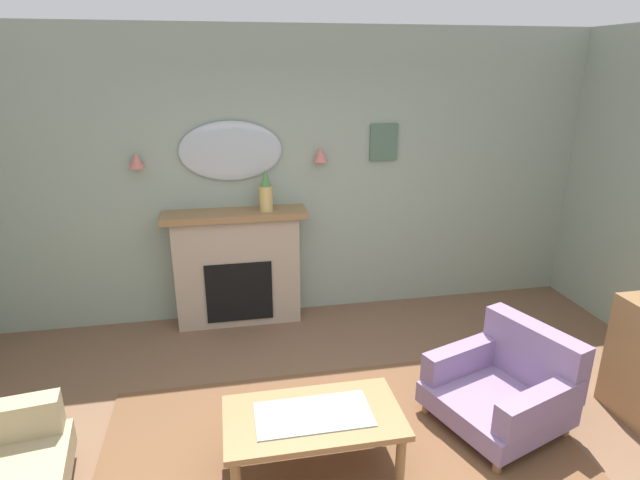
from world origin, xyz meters
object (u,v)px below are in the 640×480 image
(wall_sconce_left, at_px, (136,160))
(armchair_in_corner, at_px, (507,384))
(wall_mirror, at_px, (231,151))
(wall_sconce_right, at_px, (321,154))
(coffee_table, at_px, (313,422))
(mantel_vase_left, at_px, (266,193))
(fireplace, at_px, (238,269))
(framed_picture, at_px, (384,142))

(wall_sconce_left, distance_m, armchair_in_corner, 3.61)
(wall_mirror, distance_m, wall_sconce_right, 0.85)
(armchair_in_corner, bearing_deg, wall_sconce_left, 143.08)
(armchair_in_corner, bearing_deg, coffee_table, -170.53)
(mantel_vase_left, xyz_separation_m, coffee_table, (0.07, -2.13, -0.95))
(fireplace, xyz_separation_m, armchair_in_corner, (1.82, -1.92, -0.27))
(coffee_table, bearing_deg, mantel_vase_left, 91.83)
(wall_sconce_left, xyz_separation_m, coffee_table, (1.22, -2.25, -1.28))
(wall_mirror, relative_size, framed_picture, 2.67)
(mantel_vase_left, distance_m, coffee_table, 2.34)
(wall_mirror, distance_m, armchair_in_corner, 3.09)
(fireplace, distance_m, wall_sconce_right, 1.38)
(wall_mirror, xyz_separation_m, wall_sconce_left, (-0.85, -0.05, -0.05))
(mantel_vase_left, xyz_separation_m, wall_sconce_left, (-1.15, 0.12, 0.32))
(coffee_table, bearing_deg, fireplace, 99.67)
(coffee_table, bearing_deg, wall_sconce_right, 77.93)
(fireplace, height_order, mantel_vase_left, mantel_vase_left)
(framed_picture, xyz_separation_m, coffee_table, (-1.13, -2.31, -1.37))
(wall_sconce_right, relative_size, coffee_table, 0.13)
(framed_picture, bearing_deg, wall_sconce_right, -174.73)
(wall_mirror, bearing_deg, wall_sconce_left, -176.63)
(framed_picture, relative_size, coffee_table, 0.33)
(fireplace, bearing_deg, wall_sconce_right, 6.16)
(fireplace, distance_m, wall_mirror, 1.15)
(fireplace, bearing_deg, framed_picture, 5.77)
(mantel_vase_left, height_order, wall_sconce_right, wall_sconce_right)
(wall_sconce_right, bearing_deg, framed_picture, 5.27)
(fireplace, height_order, framed_picture, framed_picture)
(wall_mirror, bearing_deg, mantel_vase_left, -29.54)
(fireplace, height_order, wall_sconce_left, wall_sconce_left)
(fireplace, xyz_separation_m, mantel_vase_left, (0.30, -0.03, 0.77))
(wall_sconce_right, xyz_separation_m, coffee_table, (-0.48, -2.25, -1.28))
(mantel_vase_left, height_order, coffee_table, mantel_vase_left)
(wall_sconce_left, height_order, coffee_table, wall_sconce_left)
(fireplace, distance_m, coffee_table, 2.20)
(mantel_vase_left, xyz_separation_m, armchair_in_corner, (1.52, -1.89, -1.03))
(wall_sconce_left, xyz_separation_m, armchair_in_corner, (2.67, -2.01, -1.35))
(fireplace, distance_m, wall_sconce_left, 1.38)
(fireplace, height_order, wall_sconce_right, wall_sconce_right)
(coffee_table, bearing_deg, armchair_in_corner, 9.47)
(fireplace, xyz_separation_m, wall_mirror, (-0.00, 0.14, 1.14))
(wall_mirror, bearing_deg, framed_picture, 0.38)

